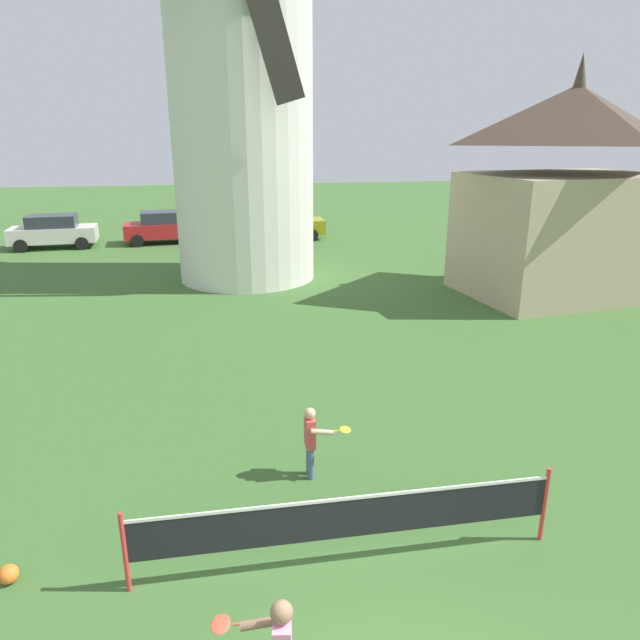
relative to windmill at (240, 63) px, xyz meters
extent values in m
cylinder|color=silver|center=(0.00, 0.02, -1.57)|extent=(4.99, 4.99, 11.90)
cylinder|color=red|center=(-2.29, -15.70, -6.98)|extent=(0.06, 0.06, 1.10)
cylinder|color=red|center=(3.09, -15.70, -6.98)|extent=(0.06, 0.06, 1.10)
cube|color=black|center=(0.40, -15.70, -6.85)|extent=(5.34, 0.01, 0.55)
cube|color=white|center=(0.40, -15.70, -6.56)|extent=(5.34, 0.02, 0.04)
sphere|color=#89664C|center=(-0.62, -17.62, -6.26)|extent=(0.21, 0.21, 0.21)
cylinder|color=#89664C|center=(-0.78, -17.43, -6.55)|extent=(0.43, 0.14, 0.16)
cylinder|color=#D84C33|center=(-0.95, -17.40, -6.55)|extent=(0.22, 0.05, 0.04)
ellipsoid|color=#D84C33|center=(-1.16, -17.37, -6.55)|extent=(0.21, 0.26, 0.03)
cylinder|color=slate|center=(0.24, -13.60, -7.25)|extent=(0.11, 0.11, 0.55)
cylinder|color=slate|center=(0.25, -13.74, -7.25)|extent=(0.11, 0.11, 0.55)
cube|color=#DB4C4C|center=(0.25, -13.67, -6.74)|extent=(0.15, 0.27, 0.49)
sphere|color=#DBB28E|center=(0.25, -13.67, -6.41)|extent=(0.18, 0.18, 0.18)
cylinder|color=#DBB28E|center=(0.24, -13.50, -6.76)|extent=(0.08, 0.08, 0.36)
cylinder|color=#DBB28E|center=(0.41, -13.82, -6.67)|extent=(0.37, 0.09, 0.14)
cylinder|color=yellow|center=(0.56, -13.81, -6.67)|extent=(0.22, 0.03, 0.04)
ellipsoid|color=yellow|center=(0.78, -13.81, -6.67)|extent=(0.19, 0.25, 0.03)
sphere|color=orange|center=(-3.75, -15.32, -7.41)|extent=(0.24, 0.24, 0.24)
cube|color=silver|center=(-8.79, 7.53, -6.88)|extent=(4.01, 2.02, 0.70)
cube|color=#2D333D|center=(-8.79, 7.53, -6.25)|extent=(2.29, 1.67, 0.56)
cylinder|color=black|center=(-7.55, 8.48, -7.23)|extent=(0.61, 0.23, 0.60)
cylinder|color=black|center=(-7.40, 6.79, -7.23)|extent=(0.61, 0.23, 0.60)
cylinder|color=black|center=(-10.17, 8.26, -7.23)|extent=(0.61, 0.23, 0.60)
cylinder|color=black|center=(-10.03, 6.57, -7.23)|extent=(0.61, 0.23, 0.60)
cube|color=red|center=(-3.70, 8.00, -6.88)|extent=(3.97, 2.06, 0.70)
cube|color=#2D333D|center=(-3.70, 8.00, -6.25)|extent=(2.28, 1.70, 0.56)
cylinder|color=black|center=(-2.49, 8.97, -7.23)|extent=(0.61, 0.24, 0.60)
cylinder|color=black|center=(-2.32, 7.28, -7.23)|extent=(0.61, 0.24, 0.60)
cylinder|color=black|center=(-5.08, 8.72, -7.23)|extent=(0.61, 0.24, 0.60)
cylinder|color=black|center=(-4.91, 7.02, -7.23)|extent=(0.61, 0.24, 0.60)
cube|color=#999919|center=(2.17, 8.04, -6.88)|extent=(4.35, 1.73, 0.70)
cube|color=#2D333D|center=(2.17, 8.04, -6.25)|extent=(2.44, 1.51, 0.56)
cylinder|color=black|center=(3.65, 8.88, -7.23)|extent=(0.60, 0.18, 0.60)
cylinder|color=black|center=(3.64, 7.18, -7.23)|extent=(0.60, 0.18, 0.60)
cylinder|color=black|center=(0.70, 8.90, -7.23)|extent=(0.60, 0.18, 0.60)
cylinder|color=black|center=(0.69, 7.20, -7.23)|extent=(0.60, 0.18, 0.60)
cube|color=tan|center=(10.23, -4.09, -5.53)|extent=(6.56, 5.20, 4.00)
pyramid|color=#423328|center=(10.23, -4.09, -1.73)|extent=(6.89, 5.46, 1.80)
cone|color=#423328|center=(10.23, -4.09, -0.83)|extent=(0.70, 0.70, 1.80)
camera|label=1|loc=(-0.98, -21.64, -2.26)|focal=32.42mm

